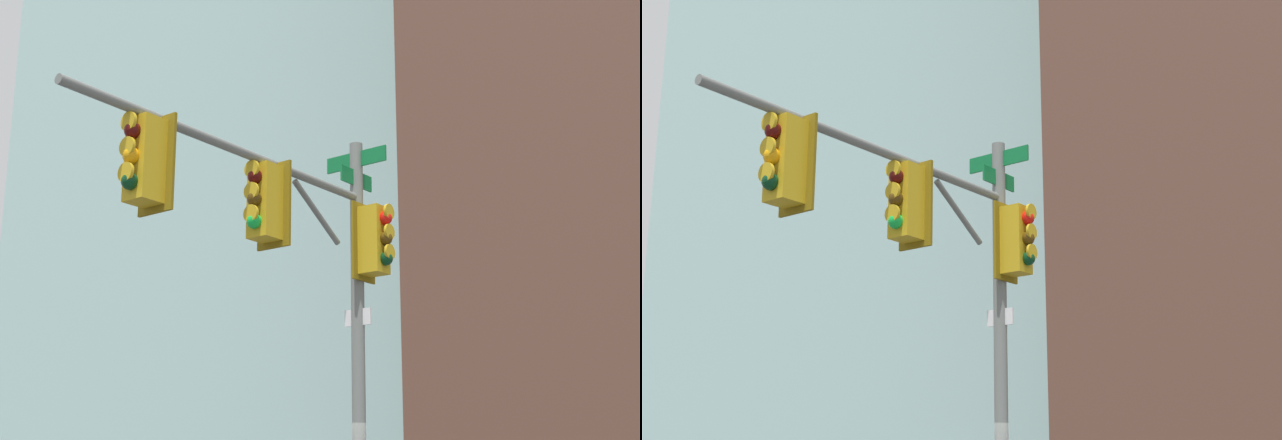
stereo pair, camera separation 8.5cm
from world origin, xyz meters
TOP-DOWN VIEW (x-y plane):
  - signal_pole_assembly at (1.60, -0.03)m, footprint 5.79×1.26m
  - building_brick_midblock at (-34.08, -3.96)m, footprint 23.66×17.27m

SIDE VIEW (x-z plane):
  - signal_pole_assembly at x=1.60m, z-range 1.39..8.02m
  - building_brick_midblock at x=-34.08m, z-range 0.00..37.52m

